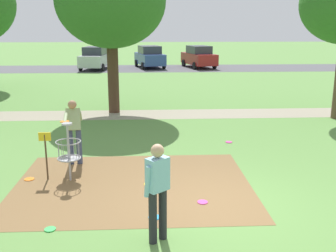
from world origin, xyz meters
TOP-DOWN VIEW (x-y plane):
  - ground_plane at (0.00, 0.00)m, footprint 160.00×160.00m
  - dirt_tee_pad at (-1.77, 1.16)m, footprint 5.38×4.12m
  - disc_golf_basket at (-3.31, 1.52)m, footprint 0.98×0.58m
  - player_foreground_watching at (-1.27, -1.30)m, footprint 0.47×0.45m
  - player_throwing at (-3.33, 2.67)m, footprint 0.42×1.14m
  - frisbee_near_basket at (-1.31, -0.48)m, footprint 0.23×0.23m
  - frisbee_by_tee at (-4.24, 1.60)m, footprint 0.23×0.23m
  - frisbee_mid_grass at (-0.30, 0.14)m, footprint 0.22×0.22m
  - frisbee_far_left at (-3.18, -0.84)m, footprint 0.21×0.21m
  - frisbee_far_right at (1.11, 4.42)m, footprint 0.20×0.20m
  - tree_mid_right at (-2.81, 9.10)m, footprint 4.36×4.36m
  - parking_lot_strip at (0.00, 26.40)m, footprint 36.00×6.00m
  - parked_car_leftmost at (-5.63, 25.90)m, footprint 2.40×4.41m
  - parked_car_center_left at (-1.19, 27.01)m, footprint 2.71×4.50m
  - parked_car_center_right at (3.01, 26.90)m, footprint 2.80×4.52m
  - gravel_path at (0.00, 8.57)m, footprint 40.00×1.78m

SIDE VIEW (x-z plane):
  - ground_plane at x=0.00m, z-range 0.00..0.00m
  - gravel_path at x=0.00m, z-range 0.00..0.00m
  - parking_lot_strip at x=0.00m, z-range 0.00..0.01m
  - dirt_tee_pad at x=-1.77m, z-range 0.00..0.01m
  - frisbee_near_basket at x=-1.31m, z-range 0.00..0.02m
  - frisbee_by_tee at x=-4.24m, z-range 0.00..0.02m
  - frisbee_mid_grass at x=-0.30m, z-range 0.00..0.02m
  - frisbee_far_left at x=-3.18m, z-range 0.00..0.02m
  - frisbee_far_right at x=1.11m, z-range 0.00..0.02m
  - disc_golf_basket at x=-3.31m, z-range 0.06..1.45m
  - parked_car_leftmost at x=-5.63m, z-range 0.00..1.84m
  - parked_car_center_left at x=-1.19m, z-range 0.00..1.84m
  - parked_car_center_right at x=3.01m, z-range 0.00..1.84m
  - player_foreground_watching at x=-1.27m, z-range 0.11..1.82m
  - player_throwing at x=-3.33m, z-range 0.13..1.84m
  - tree_mid_right at x=-2.81m, z-range 1.29..7.63m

